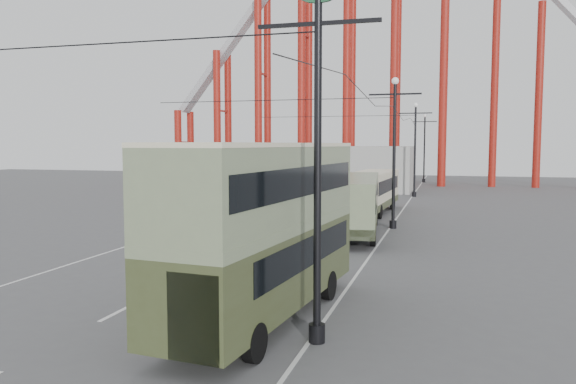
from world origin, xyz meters
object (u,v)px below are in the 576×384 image
(single_decker_green, at_px, (354,202))
(single_decker_cream, at_px, (372,190))
(lamp_post_near, at_px, (318,41))
(pedestrian, at_px, (270,253))
(double_decker_bus, at_px, (265,222))

(single_decker_green, xyz_separation_m, single_decker_cream, (-0.26, 10.22, -0.10))
(lamp_post_near, height_order, pedestrian, lamp_post_near)
(single_decker_green, bearing_deg, lamp_post_near, -89.93)
(single_decker_green, relative_size, single_decker_cream, 1.17)
(double_decker_bus, distance_m, single_decker_green, 16.89)
(single_decker_green, distance_m, single_decker_cream, 10.23)
(pedestrian, bearing_deg, single_decker_cream, -132.51)
(double_decker_bus, xyz_separation_m, single_decker_green, (-0.12, 16.85, -1.08))
(lamp_post_near, xyz_separation_m, single_decker_cream, (-2.31, 28.55, -6.09))
(double_decker_bus, xyz_separation_m, pedestrian, (-1.75, 5.95, -2.17))
(double_decker_bus, height_order, single_decker_green, double_decker_bus)
(lamp_post_near, bearing_deg, single_decker_green, 96.38)
(double_decker_bus, relative_size, pedestrian, 6.33)
(single_decker_cream, bearing_deg, lamp_post_near, -82.28)
(lamp_post_near, xyz_separation_m, single_decker_green, (-2.05, 18.33, -5.98))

